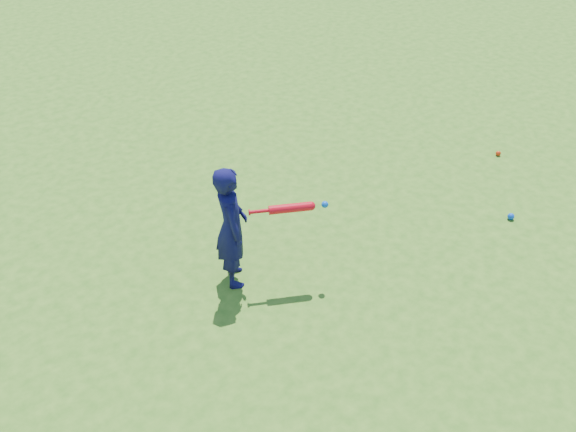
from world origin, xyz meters
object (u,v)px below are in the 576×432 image
at_px(child, 231,227).
at_px(ground_ball_blue, 511,216).
at_px(ground_ball_red, 498,153).
at_px(bat_swing, 294,208).

xyz_separation_m(child, ground_ball_blue, (2.79, -0.94, -0.56)).
bearing_deg(child, ground_ball_red, -66.63).
xyz_separation_m(ground_ball_red, bat_swing, (-3.26, -0.25, 0.73)).
bearing_deg(ground_ball_red, bat_swing, -175.67).
relative_size(ground_ball_red, ground_ball_blue, 0.85).
distance_m(ground_ball_red, ground_ball_blue, 1.30).
height_order(ground_ball_red, bat_swing, bat_swing).
bearing_deg(ground_ball_red, ground_ball_blue, -135.88).
relative_size(child, ground_ball_red, 19.82).
height_order(ground_ball_red, ground_ball_blue, ground_ball_blue).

